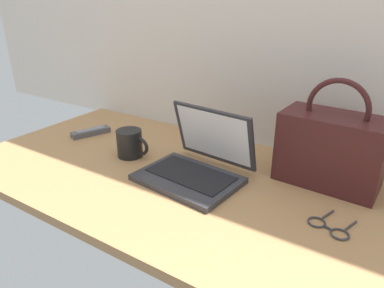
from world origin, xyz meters
The scene contains 6 objects.
desk centered at (0.00, 0.00, 0.01)m, with size 1.60×0.76×0.03m.
laptop centered at (0.01, 0.02, 0.08)m, with size 0.33×0.31×0.21m.
coffee_mug centered at (-0.28, 0.02, 0.08)m, with size 0.13×0.09×0.10m.
remote_control_near centered at (-0.56, 0.09, 0.04)m, with size 0.10×0.17×0.02m.
eyeglasses centered at (0.43, -0.04, 0.03)m, with size 0.12×0.13×0.01m.
handbag centered at (0.37, 0.21, 0.15)m, with size 0.31×0.18×0.33m.
Camera 1 is at (0.54, -0.84, 0.57)m, focal length 32.83 mm.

